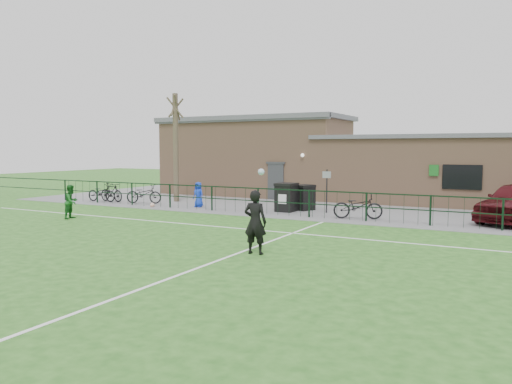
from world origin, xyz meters
The scene contains 19 objects.
ground centered at (0.00, 0.00, 0.00)m, with size 90.00×90.00×0.00m, color #245A1A.
paving_strip centered at (0.00, 13.50, 0.01)m, with size 34.00×13.00×0.02m, color slate.
pitch_line_touch centered at (0.00, 7.80, 0.00)m, with size 28.00×0.10×0.01m, color white.
pitch_line_mid centered at (0.00, 4.00, 0.00)m, with size 28.00×0.10×0.01m, color white.
pitch_line_perp centered at (2.00, 0.00, 0.00)m, with size 0.10×16.00×0.01m, color white.
perimeter_fence centered at (0.00, 8.00, 0.60)m, with size 28.00×0.10×1.20m, color black.
bare_tree centered at (-8.00, 10.50, 3.00)m, with size 0.30×0.30×6.00m, color #4B3E2D.
wheelie_bin_left centered at (-0.16, 10.20, 0.59)m, with size 0.75×0.85×1.13m, color black.
wheelie_bin_right centered at (-0.68, 9.34, 0.65)m, with size 0.83×0.94×1.25m, color black.
sign_post centered at (1.17, 9.70, 1.02)m, with size 0.06×0.06×2.00m, color black.
bicycle_a centered at (-11.61, 8.44, 0.52)m, with size 0.66×1.90×1.00m, color black.
bicycle_b centered at (-11.11, 8.68, 0.54)m, with size 0.49×1.74×1.05m, color black.
bicycle_c centered at (-8.90, 8.83, 0.54)m, with size 0.68×1.96×1.03m, color black.
bicycle_e centered at (3.01, 8.48, 0.55)m, with size 0.71×2.04×1.07m, color black.
spectator_child centered at (-5.37, 8.85, 0.65)m, with size 0.62×0.40×1.26m, color blue.
goalkeeper_kick centered at (2.45, 0.37, 0.94)m, with size 1.61×2.93×2.31m.
outfield_player centered at (-7.82, 2.96, 0.72)m, with size 0.70×0.55×1.45m, color #1B5E20.
ball_ground centered at (-7.46, 7.78, 0.11)m, with size 0.22×0.22×0.22m, color white.
clubhouse centered at (-0.88, 16.50, 2.22)m, with size 24.25×5.40×4.96m.
Camera 1 is at (9.04, -11.92, 2.98)m, focal length 35.00 mm.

